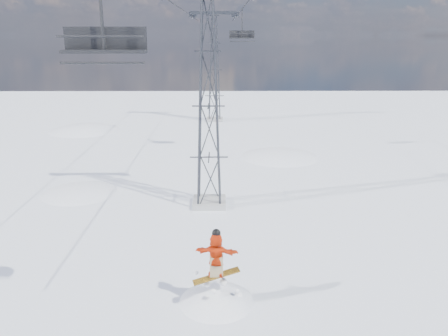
# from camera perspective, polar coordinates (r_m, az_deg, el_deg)

# --- Properties ---
(ground) EXTENTS (120.00, 120.00, 0.00)m
(ground) POSITION_cam_1_polar(r_m,az_deg,el_deg) (17.18, -5.30, -14.74)
(ground) COLOR white
(ground) RESTS_ON ground
(snow_terrain) EXTENTS (39.00, 37.00, 22.00)m
(snow_terrain) POSITION_cam_1_polar(r_m,az_deg,el_deg) (40.82, -9.31, -10.43)
(snow_terrain) COLOR white
(snow_terrain) RESTS_ON ground
(lift_tower_near) EXTENTS (5.20, 1.80, 11.43)m
(lift_tower_near) POSITION_cam_1_polar(r_m,az_deg,el_deg) (22.86, -2.05, 8.01)
(lift_tower_near) COLOR #999999
(lift_tower_near) RESTS_ON ground
(lift_tower_far) EXTENTS (5.20, 1.80, 11.43)m
(lift_tower_far) POSITION_cam_1_polar(r_m,az_deg,el_deg) (47.71, -1.28, 12.65)
(lift_tower_far) COLOR #999999
(lift_tower_far) RESTS_ON ground
(haul_cables) EXTENTS (4.46, 51.00, 0.06)m
(haul_cables) POSITION_cam_1_polar(r_m,az_deg,el_deg) (34.13, -1.63, 20.01)
(haul_cables) COLOR black
(haul_cables) RESTS_ON ground
(lift_chair_near) EXTENTS (2.02, 0.58, 2.51)m
(lift_chair_near) POSITION_cam_1_polar(r_m,az_deg,el_deg) (11.37, -15.37, 15.55)
(lift_chair_near) COLOR black
(lift_chair_near) RESTS_ON ground
(lift_chair_mid) EXTENTS (1.84, 0.53, 2.28)m
(lift_chair_mid) POSITION_cam_1_polar(r_m,az_deg,el_deg) (33.00, 2.35, 16.94)
(lift_chair_mid) COLOR black
(lift_chair_mid) RESTS_ON ground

